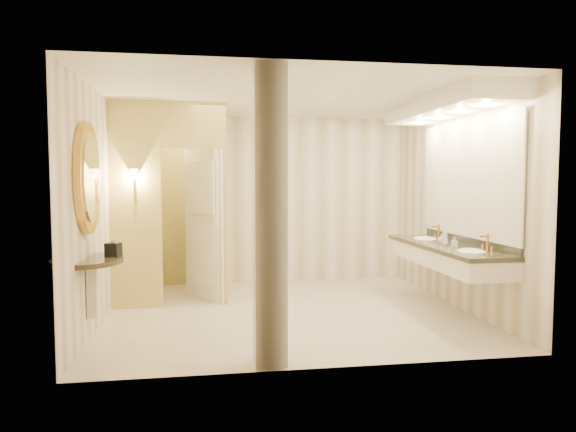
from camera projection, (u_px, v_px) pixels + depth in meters
name	position (u px, v px, depth m)	size (l,w,h in m)	color
floor	(288.00, 312.00, 6.55)	(4.50, 4.50, 0.00)	beige
ceiling	(288.00, 98.00, 6.36)	(4.50, 4.50, 0.00)	white
wall_back	(269.00, 200.00, 8.42)	(4.50, 0.02, 2.70)	silver
wall_front	(323.00, 218.00, 4.48)	(4.50, 0.02, 2.70)	silver
wall_left	(102.00, 208.00, 6.11)	(0.02, 4.00, 2.70)	silver
wall_right	(456.00, 205.00, 6.80)	(0.02, 4.00, 2.70)	silver
toilet_closet	(198.00, 201.00, 7.23)	(1.50, 1.55, 2.70)	#EEDF7C
wall_sconce	(134.00, 176.00, 6.55)	(0.14, 0.14, 0.42)	#B7813A
vanity	(449.00, 184.00, 6.39)	(0.75, 2.53, 2.09)	silver
console_shelf	(88.00, 214.00, 5.24)	(0.89, 0.89, 1.89)	black
pillar	(270.00, 217.00, 4.61)	(0.29, 0.29, 2.70)	silver
tissue_box	(113.00, 249.00, 5.44)	(0.14, 0.14, 0.14)	black
toilet	(146.00, 266.00, 7.88)	(0.41, 0.72, 0.73)	white
soap_bottle_a	(454.00, 242.00, 6.13)	(0.05, 0.06, 0.12)	beige
soap_bottle_b	(442.00, 239.00, 6.57)	(0.08, 0.08, 0.11)	silver
soap_bottle_c	(445.00, 237.00, 6.38)	(0.08, 0.08, 0.20)	#C6B28C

